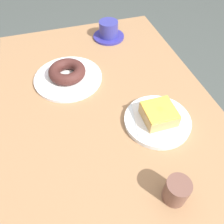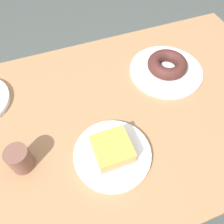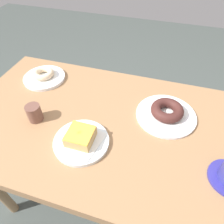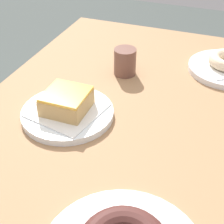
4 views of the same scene
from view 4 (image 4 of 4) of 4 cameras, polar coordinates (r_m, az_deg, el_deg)
name	(u,v)px [view 4 (image 4 of 4)]	position (r m, az deg, el deg)	size (l,w,h in m)	color
table	(113,170)	(0.73, 0.09, -9.76)	(1.17, 0.68, 0.74)	#98704A
plate_glazed_square	(68,113)	(0.74, -7.45, -0.20)	(0.20, 0.20, 0.02)	white
napkin_glazed_square	(67,110)	(0.73, -7.50, 0.37)	(0.14, 0.14, 0.00)	white
donut_glazed_square	(67,101)	(0.72, -7.64, 1.83)	(0.09, 0.09, 0.04)	tan
sugar_jar	(125,62)	(0.88, 2.19, 8.45)	(0.06, 0.06, 0.07)	brown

